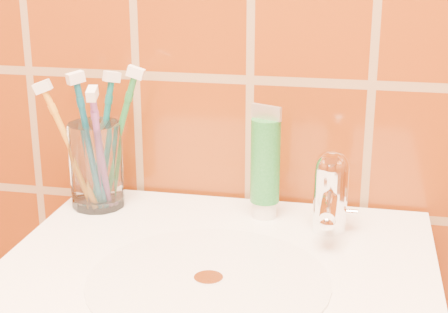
# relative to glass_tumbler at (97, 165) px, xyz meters

# --- Properties ---
(glass_tumbler) EXTENTS (0.09, 0.09, 0.13)m
(glass_tumbler) POSITION_rel_glass_tumbler_xyz_m (0.00, 0.00, 0.00)
(glass_tumbler) COLOR white
(glass_tumbler) RESTS_ON pedestal_sink
(toothpaste_tube) EXTENTS (0.05, 0.04, 0.17)m
(toothpaste_tube) POSITION_rel_glass_tumbler_xyz_m (0.26, 0.01, 0.01)
(toothpaste_tube) COLOR white
(toothpaste_tube) RESTS_ON pedestal_sink
(faucet) EXTENTS (0.05, 0.11, 0.12)m
(faucet) POSITION_rel_glass_tumbler_xyz_m (0.36, -0.03, -0.00)
(faucet) COLOR white
(faucet) RESTS_ON pedestal_sink
(toothbrush_0) EXTENTS (0.05, 0.13, 0.22)m
(toothbrush_0) POSITION_rel_glass_tumbler_xyz_m (0.02, -0.02, 0.03)
(toothbrush_0) COLOR #7E4390
(toothbrush_0) RESTS_ON glass_tumbler
(toothbrush_1) EXTENTS (0.10, 0.10, 0.22)m
(toothbrush_1) POSITION_rel_glass_tumbler_xyz_m (0.00, 0.02, 0.04)
(toothbrush_1) COLOR #0B6063
(toothbrush_1) RESTS_ON glass_tumbler
(toothbrush_2) EXTENTS (0.12, 0.11, 0.20)m
(toothbrush_2) POSITION_rel_glass_tumbler_xyz_m (-0.03, -0.02, 0.03)
(toothbrush_2) COLOR orange
(toothbrush_2) RESTS_ON glass_tumbler
(toothbrush_3) EXTENTS (0.10, 0.09, 0.22)m
(toothbrush_3) POSITION_rel_glass_tumbler_xyz_m (0.03, 0.01, 0.04)
(toothbrush_3) COLOR #1E7134
(toothbrush_3) RESTS_ON glass_tumbler
(toothbrush_4) EXTENTS (0.09, 0.09, 0.23)m
(toothbrush_4) POSITION_rel_glass_tumbler_xyz_m (-0.00, -0.02, 0.04)
(toothbrush_4) COLOR #0D546F
(toothbrush_4) RESTS_ON glass_tumbler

